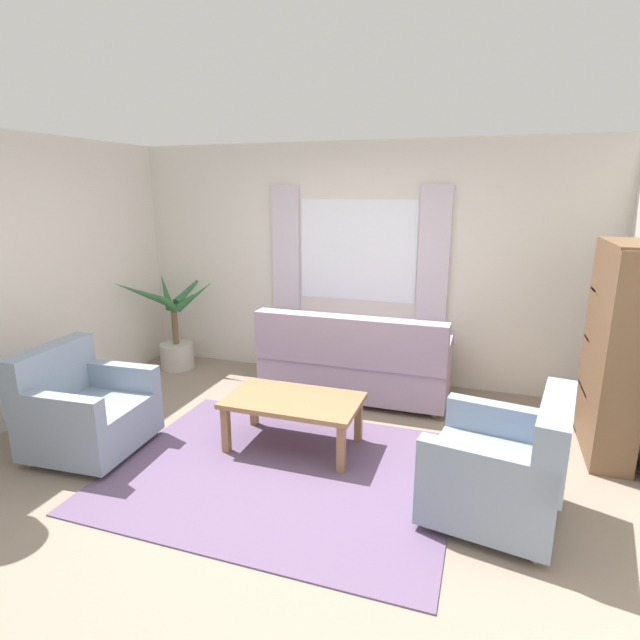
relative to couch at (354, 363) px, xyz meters
name	(u,v)px	position (x,y,z in m)	size (l,w,h in m)	color
ground_plane	(282,472)	(-0.15, -1.59, -0.37)	(6.24, 6.24, 0.00)	gray
wall_back	(359,264)	(-0.15, 0.67, 0.93)	(5.32, 0.12, 2.60)	silver
window_with_curtains	(357,251)	(-0.15, 0.59, 1.08)	(1.98, 0.07, 1.40)	white
area_rug	(282,471)	(-0.15, -1.59, -0.36)	(2.54, 2.01, 0.01)	#604C6B
couch	(354,363)	(0.00, 0.00, 0.00)	(1.90, 0.82, 0.92)	#998499
armchair_left	(83,410)	(-1.81, -1.79, -0.01)	(0.87, 0.89, 0.88)	gray
armchair_right	(504,469)	(1.43, -1.64, -0.01)	(0.95, 0.96, 0.88)	gray
coffee_table	(293,405)	(-0.20, -1.20, 0.01)	(1.10, 0.64, 0.44)	olive
potted_plant	(175,332)	(-2.27, 0.19, 0.08)	(1.05, 1.13, 1.15)	#B7B2A8
bookshelf	(609,361)	(2.20, -0.42, 0.41)	(0.30, 0.94, 1.72)	brown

